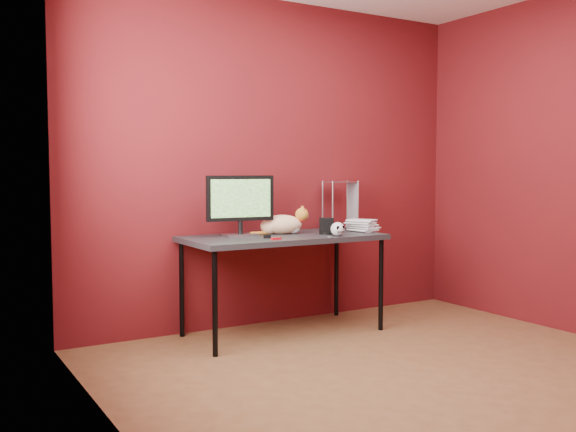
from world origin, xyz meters
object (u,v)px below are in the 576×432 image
speaker (326,227)px  desk (283,242)px  book_stack (356,164)px  monitor (240,202)px  skull_mug (338,229)px  cat (282,224)px

speaker → desk: bearing=177.1°
desk → book_stack: bearing=-5.9°
monitor → skull_mug: size_ratio=4.89×
desk → cat: (0.04, 0.09, 0.13)m
monitor → speaker: size_ratio=4.18×
desk → skull_mug: size_ratio=14.07×
monitor → speaker: monitor is taller
desk → cat: size_ratio=3.24×
skull_mug → speaker: 0.17m
desk → speaker: 0.36m
desk → speaker: speaker is taller
desk → book_stack: book_stack is taller
cat → speaker: cat is taller
desk → book_stack: (0.63, -0.07, 0.59)m
monitor → speaker: (0.65, -0.18, -0.19)m
desk → skull_mug: skull_mug is taller
book_stack → monitor: bearing=171.1°
skull_mug → cat: bearing=134.1°
desk → speaker: (0.33, -0.09, 0.11)m
cat → speaker: size_ratio=3.71×
cat → book_stack: size_ratio=0.43×
skull_mug → book_stack: size_ratio=0.10×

